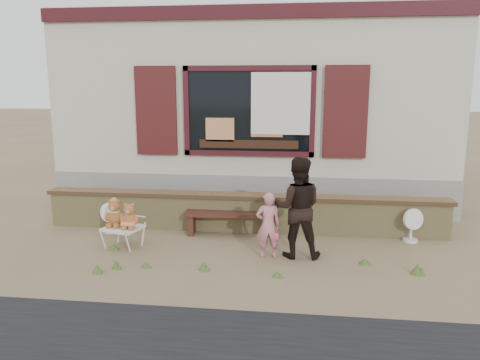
# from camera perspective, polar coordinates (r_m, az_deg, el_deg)

# --- Properties ---
(ground) EXTENTS (80.00, 80.00, 0.00)m
(ground) POSITION_cam_1_polar(r_m,az_deg,el_deg) (7.44, -0.57, -8.50)
(ground) COLOR brown
(ground) RESTS_ON ground
(shopfront) EXTENTS (8.04, 5.13, 4.00)m
(shopfront) POSITION_cam_1_polar(r_m,az_deg,el_deg) (11.46, 2.40, 8.81)
(shopfront) COLOR #C0B79B
(shopfront) RESTS_ON ground
(brick_wall) EXTENTS (7.10, 0.36, 0.67)m
(brick_wall) POSITION_cam_1_polar(r_m,az_deg,el_deg) (8.28, 0.34, -3.92)
(brick_wall) COLOR tan
(brick_wall) RESTS_ON ground
(bench) EXTENTS (1.60, 0.45, 0.40)m
(bench) POSITION_cam_1_polar(r_m,az_deg,el_deg) (8.07, -1.07, -4.67)
(bench) COLOR #371B13
(bench) RESTS_ON ground
(folding_chair) EXTENTS (0.65, 0.61, 0.34)m
(folding_chair) POSITION_cam_1_polar(r_m,az_deg,el_deg) (7.69, -14.09, -5.78)
(folding_chair) COLOR silver
(folding_chair) RESTS_ON ground
(teddy_bear_left) EXTENTS (0.39, 0.36, 0.45)m
(teddy_bear_left) POSITION_cam_1_polar(r_m,az_deg,el_deg) (7.70, -15.03, -3.83)
(teddy_bear_left) COLOR brown
(teddy_bear_left) RESTS_ON folding_chair
(teddy_bear_right) EXTENTS (0.36, 0.33, 0.41)m
(teddy_bear_right) POSITION_cam_1_polar(r_m,az_deg,el_deg) (7.54, -13.31, -4.20)
(teddy_bear_right) COLOR #965229
(teddy_bear_right) RESTS_ON folding_chair
(child) EXTENTS (0.40, 0.29, 1.00)m
(child) POSITION_cam_1_polar(r_m,az_deg,el_deg) (6.99, 3.44, -5.52)
(child) COLOR #D57F89
(child) RESTS_ON ground
(adult) EXTENTS (0.75, 0.60, 1.52)m
(adult) POSITION_cam_1_polar(r_m,az_deg,el_deg) (7.00, 7.00, -3.35)
(adult) COLOR black
(adult) RESTS_ON ground
(fan_left) EXTENTS (0.35, 0.23, 0.54)m
(fan_left) POSITION_cam_1_polar(r_m,az_deg,el_deg) (8.50, -15.53, -4.43)
(fan_left) COLOR white
(fan_left) RESTS_ON ground
(fan_right) EXTENTS (0.37, 0.24, 0.57)m
(fan_right) POSITION_cam_1_polar(r_m,az_deg,el_deg) (8.23, 20.17, -5.15)
(fan_right) COLOR white
(fan_right) RESTS_ON ground
(grass_tufts) EXTENTS (4.67, 1.06, 0.15)m
(grass_tufts) POSITION_cam_1_polar(r_m,az_deg,el_deg) (6.73, -0.43, -10.21)
(grass_tufts) COLOR #445E25
(grass_tufts) RESTS_ON ground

